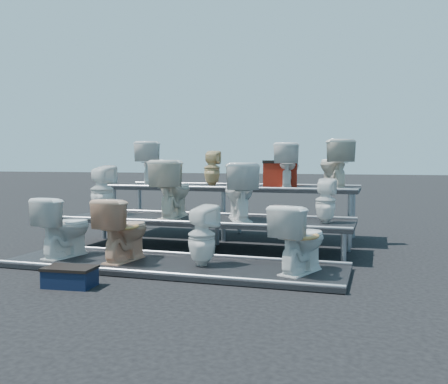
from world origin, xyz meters
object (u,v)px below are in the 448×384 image
(toilet_3, at_px, (300,238))
(red_crate, at_px, (280,175))
(toilet_11, at_px, (334,164))
(toilet_10, at_px, (287,165))
(step_stool, at_px, (70,278))
(toilet_4, at_px, (102,190))
(toilet_8, at_px, (152,164))
(toilet_0, at_px, (64,227))
(toilet_6, at_px, (239,191))
(toilet_7, at_px, (326,201))
(toilet_1, at_px, (124,229))
(toilet_9, at_px, (212,168))
(toilet_2, at_px, (202,235))
(toilet_5, at_px, (172,189))

(toilet_3, bearing_deg, red_crate, -53.89)
(toilet_3, height_order, toilet_11, toilet_11)
(toilet_10, xyz_separation_m, step_stool, (-1.60, -3.72, -1.13))
(toilet_3, xyz_separation_m, toilet_4, (-3.28, 1.30, 0.40))
(toilet_8, bearing_deg, toilet_0, 81.94)
(toilet_0, relative_size, toilet_6, 0.95)
(toilet_0, bearing_deg, toilet_3, -170.22)
(toilet_4, bearing_deg, toilet_3, 166.85)
(toilet_11, height_order, step_stool, toilet_11)
(toilet_3, xyz_separation_m, toilet_6, (-1.06, 1.30, 0.43))
(toilet_7, bearing_deg, toilet_8, -17.90)
(toilet_11, bearing_deg, toilet_3, 62.86)
(toilet_1, height_order, toilet_7, toilet_7)
(toilet_10, distance_m, toilet_11, 0.75)
(toilet_4, bearing_deg, toilet_9, -127.83)
(toilet_0, xyz_separation_m, step_stool, (0.84, -1.12, -0.36))
(toilet_6, relative_size, toilet_9, 1.33)
(toilet_9, xyz_separation_m, toilet_11, (2.05, 0.00, 0.08))
(toilet_2, relative_size, toilet_7, 1.20)
(toilet_7, bearing_deg, toilet_9, -27.94)
(toilet_5, relative_size, red_crate, 1.55)
(toilet_3, bearing_deg, toilet_8, -19.96)
(toilet_2, bearing_deg, toilet_9, -51.79)
(toilet_8, bearing_deg, toilet_4, 71.93)
(toilet_5, distance_m, toilet_6, 1.03)
(toilet_7, relative_size, toilet_11, 0.78)
(toilet_5, height_order, toilet_10, toilet_10)
(toilet_0, distance_m, toilet_6, 2.41)
(toilet_1, distance_m, toilet_5, 1.37)
(toilet_3, bearing_deg, toilet_5, -11.22)
(toilet_7, bearing_deg, toilet_3, 88.07)
(toilet_9, distance_m, toilet_11, 2.05)
(toilet_10, bearing_deg, toilet_0, 40.00)
(toilet_1, relative_size, toilet_9, 1.27)
(toilet_6, relative_size, step_stool, 1.63)
(toilet_3, bearing_deg, toilet_2, 20.62)
(toilet_10, bearing_deg, toilet_11, 173.21)
(toilet_5, xyz_separation_m, toilet_6, (1.03, 0.00, -0.02))
(toilet_6, bearing_deg, toilet_10, -132.93)
(toilet_0, relative_size, toilet_7, 1.29)
(toilet_9, bearing_deg, toilet_2, 101.71)
(toilet_0, xyz_separation_m, red_crate, (2.30, 2.72, 0.61))
(toilet_7, xyz_separation_m, toilet_8, (-3.18, 1.30, 0.48))
(toilet_5, xyz_separation_m, toilet_10, (1.48, 1.30, 0.34))
(toilet_5, distance_m, toilet_7, 2.24)
(toilet_9, bearing_deg, toilet_5, 77.72)
(toilet_3, height_order, toilet_7, toilet_7)
(toilet_6, bearing_deg, toilet_3, 105.51)
(toilet_4, height_order, step_stool, toilet_4)
(toilet_7, relative_size, toilet_8, 0.78)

